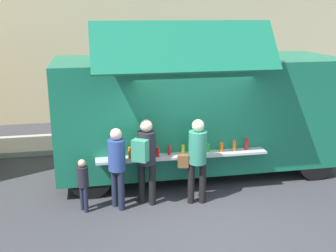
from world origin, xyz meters
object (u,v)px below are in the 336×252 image
food_truck_main (198,111)px  customer_mid_with_backpack (146,154)px  trash_bin (302,121)px  child_near_queue (83,181)px  customer_rear_waiting (117,161)px  customer_front_ordering (197,154)px

food_truck_main → customer_mid_with_backpack: size_ratio=3.69×
trash_bin → customer_mid_with_backpack: (-5.58, -3.88, 0.66)m
customer_mid_with_backpack → child_near_queue: customer_mid_with_backpack is taller
trash_bin → customer_mid_with_backpack: bearing=-145.2°
food_truck_main → customer_rear_waiting: size_ratio=3.96×
customer_mid_with_backpack → customer_rear_waiting: customer_mid_with_backpack is taller
food_truck_main → trash_bin: size_ratio=7.68×
customer_front_ordering → child_near_queue: bearing=96.2°
customer_rear_waiting → child_near_queue: 0.75m
food_truck_main → customer_mid_with_backpack: food_truck_main is taller
trash_bin → customer_front_ordering: 6.10m
customer_mid_with_backpack → customer_rear_waiting: size_ratio=1.07×
trash_bin → customer_rear_waiting: customer_rear_waiting is taller
customer_rear_waiting → customer_front_ordering: bearing=-35.0°
food_truck_main → trash_bin: food_truck_main is taller
customer_front_ordering → customer_mid_with_backpack: 1.02m
food_truck_main → customer_mid_with_backpack: 2.19m
customer_front_ordering → customer_mid_with_backpack: customer_mid_with_backpack is taller
food_truck_main → customer_front_ordering: food_truck_main is taller
customer_mid_with_backpack → child_near_queue: (-1.24, -0.05, -0.44)m
food_truck_main → trash_bin: 4.83m
trash_bin → customer_front_ordering: size_ratio=0.48×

